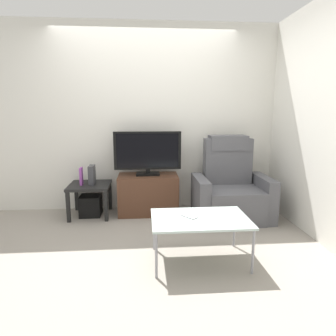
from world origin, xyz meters
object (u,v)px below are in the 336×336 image
object	(u,v)px
television	(148,152)
cell_phone	(189,216)
side_table	(90,189)
tv_stand	(148,194)
game_console	(92,175)
recliner_armchair	(231,190)
subwoofer_box	(91,205)
book_upright	(81,176)
coffee_table	(200,220)

from	to	relation	value
television	cell_phone	distance (m)	1.50
side_table	tv_stand	bearing A→B (deg)	3.17
television	game_console	size ratio (longest dim) A/B	3.61
game_console	cell_phone	world-z (taller)	game_console
television	game_console	world-z (taller)	television
recliner_armchair	tv_stand	bearing A→B (deg)	164.41
tv_stand	side_table	bearing A→B (deg)	-176.83
side_table	cell_phone	xyz separation A→B (m)	(1.15, -1.33, 0.07)
cell_phone	television	bearing A→B (deg)	65.53
television	recliner_armchair	bearing A→B (deg)	-13.71
television	subwoofer_box	distance (m)	1.06
subwoofer_box	book_upright	distance (m)	0.43
television	coffee_table	world-z (taller)	television
subwoofer_box	game_console	world-z (taller)	game_console
subwoofer_box	book_upright	size ratio (longest dim) A/B	1.20
tv_stand	book_upright	size ratio (longest dim) A/B	3.51
subwoofer_box	book_upright	world-z (taller)	book_upright
subwoofer_box	cell_phone	world-z (taller)	cell_phone
tv_stand	subwoofer_box	world-z (taller)	tv_stand
side_table	game_console	size ratio (longest dim) A/B	2.14
tv_stand	book_upright	world-z (taller)	book_upright
recliner_armchair	game_console	world-z (taller)	recliner_armchair
game_console	cell_phone	distance (m)	1.75
tv_stand	subwoofer_box	distance (m)	0.80
side_table	subwoofer_box	distance (m)	0.23
television	subwoofer_box	size ratio (longest dim) A/B	3.28
book_upright	subwoofer_box	bearing A→B (deg)	11.31
recliner_armchair	cell_phone	world-z (taller)	recliner_armchair
recliner_armchair	coffee_table	world-z (taller)	recliner_armchair
television	side_table	world-z (taller)	television
coffee_table	tv_stand	bearing A→B (deg)	108.34
television	side_table	size ratio (longest dim) A/B	1.69
recliner_armchair	coffee_table	size ratio (longest dim) A/B	1.20
subwoofer_box	coffee_table	distance (m)	1.86
book_upright	tv_stand	bearing A→B (deg)	4.10
book_upright	cell_phone	xyz separation A→B (m)	(1.25, -1.31, -0.12)
tv_stand	television	size ratio (longest dim) A/B	0.89
game_console	cell_phone	xyz separation A→B (m)	(1.12, -1.34, -0.13)
side_table	game_console	world-z (taller)	game_console
television	recliner_armchair	size ratio (longest dim) A/B	0.84
book_upright	game_console	world-z (taller)	game_console
recliner_armchair	cell_phone	distance (m)	1.34
television	recliner_armchair	world-z (taller)	television
game_console	subwoofer_box	bearing A→B (deg)	-164.05
tv_stand	subwoofer_box	bearing A→B (deg)	-176.83
side_table	subwoofer_box	xyz separation A→B (m)	(0.00, 0.00, -0.23)
recliner_armchair	book_upright	bearing A→B (deg)	171.85
tv_stand	game_console	size ratio (longest dim) A/B	3.23
book_upright	television	bearing A→B (deg)	5.31
book_upright	cell_phone	size ratio (longest dim) A/B	1.55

